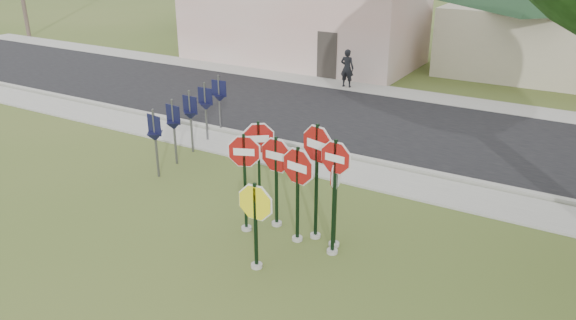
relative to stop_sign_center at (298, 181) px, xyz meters
The scene contains 16 objects.
ground 2.04m from the stop_sign_center, 96.08° to the right, with size 120.00×120.00×0.00m, color #435821.
sidewalk_near 4.33m from the stop_sign_center, 92.12° to the left, with size 60.00×1.60×0.06m, color gray.
road 8.70m from the stop_sign_center, 91.01° to the left, with size 60.00×7.00×0.04m, color black.
sidewalk_far 12.96m from the stop_sign_center, 90.67° to the left, with size 60.00×1.60×0.06m, color gray.
curb 5.27m from the stop_sign_center, 91.70° to the left, with size 60.00×0.20×0.14m, color gray.
stop_sign_center is the anchor object (origin of this frame).
stop_sign_yellow 1.42m from the stop_sign_center, 97.48° to the right, with size 1.07×0.24×2.03m.
stop_sign_left 1.28m from the stop_sign_center, behind, with size 0.95×0.42×2.48m.
stop_sign_right 0.95m from the stop_sign_center, ahead, with size 0.98×0.24×2.72m.
stop_sign_back_right 0.56m from the stop_sign_center, 48.07° to the left, with size 1.12×0.31×2.84m.
stop_sign_back_left 0.85m from the stop_sign_center, 154.53° to the left, with size 1.14×0.24×2.35m.
stop_sign_far_right 0.85m from the stop_sign_center, 13.59° to the left, with size 0.24×1.13×2.39m.
stop_sign_far_left 1.49m from the stop_sign_center, 157.65° to the left, with size 0.83×0.66×2.54m.
route_sign_row 6.35m from the stop_sign_center, 150.95° to the left, with size 1.43×4.63×2.00m.
building_stucco 18.95m from the stop_sign_center, 118.89° to the left, with size 12.20×6.20×4.20m.
pedestrian 13.46m from the stop_sign_center, 110.29° to the left, with size 0.61×0.40×1.67m, color black.
Camera 1 is at (5.58, -8.21, 6.49)m, focal length 35.00 mm.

